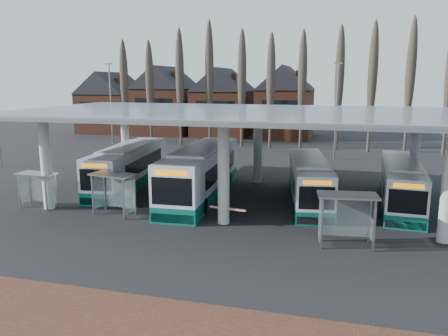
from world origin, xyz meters
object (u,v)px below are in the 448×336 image
(bus_1, at_px, (201,173))
(shelter_0, at_px, (38,182))
(bus_2, at_px, (309,181))
(shelter_2, at_px, (347,208))
(bus_0, at_px, (129,167))
(bus_3, at_px, (401,184))
(shelter_1, at_px, (115,185))

(bus_1, xyz_separation_m, shelter_0, (-9.72, -5.35, -0.03))
(bus_1, bearing_deg, bus_2, 2.87)
(bus_1, distance_m, shelter_2, 12.51)
(bus_0, distance_m, bus_2, 14.31)
(bus_1, distance_m, bus_3, 13.84)
(bus_0, relative_size, bus_3, 1.09)
(bus_1, xyz_separation_m, bus_2, (7.67, 0.77, -0.29))
(bus_0, distance_m, bus_3, 20.40)
(bus_2, distance_m, shelter_1, 13.22)
(bus_3, bearing_deg, shelter_0, -160.77)
(shelter_2, bearing_deg, bus_3, 60.00)
(bus_2, xyz_separation_m, bus_3, (6.11, 0.55, -0.00))
(bus_2, relative_size, bus_3, 1.01)
(bus_3, distance_m, shelter_2, 9.43)
(bus_2, height_order, bus_3, bus_2)
(bus_0, xyz_separation_m, shelter_1, (2.67, -7.10, 0.37))
(shelter_2, bearing_deg, shelter_1, 165.53)
(shelter_0, height_order, shelter_1, shelter_1)
(bus_0, distance_m, shelter_1, 7.60)
(bus_2, bearing_deg, bus_0, 168.20)
(shelter_0, distance_m, shelter_2, 19.94)
(bus_0, height_order, shelter_0, bus_0)
(bus_2, bearing_deg, bus_3, -3.45)
(bus_3, xyz_separation_m, shelter_0, (-23.50, -6.66, 0.27))
(bus_2, bearing_deg, shelter_0, -169.22)
(shelter_0, bearing_deg, bus_0, 69.09)
(bus_0, distance_m, shelter_0, 7.58)
(bus_0, xyz_separation_m, shelter_0, (-3.10, -6.91, 0.14))
(bus_1, bearing_deg, bus_0, 163.83)
(bus_3, bearing_deg, bus_0, -177.30)
(bus_0, xyz_separation_m, bus_3, (20.40, -0.25, -0.12))
(bus_1, bearing_deg, shelter_0, -154.03)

